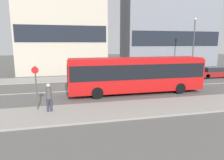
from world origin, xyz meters
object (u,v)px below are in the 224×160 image
at_px(parked_car_1, 212,72).
at_px(street_lamp, 194,41).
at_px(bus_stop_sign, 36,84).
at_px(city_bus, 136,73).
at_px(parked_car_0, 176,74).
at_px(pedestrian_near_stop, 49,96).

height_order(parked_car_1, street_lamp, street_lamp).
bearing_deg(bus_stop_sign, city_bus, 21.96).
bearing_deg(street_lamp, parked_car_0, -152.51).
bearing_deg(pedestrian_near_stop, street_lamp, 29.12).
height_order(pedestrian_near_stop, bus_stop_sign, bus_stop_sign).
bearing_deg(parked_car_0, bus_stop_sign, -150.02).
xyz_separation_m(parked_car_1, street_lamp, (-1.81, 1.77, 4.01)).
bearing_deg(city_bus, parked_car_0, 42.11).
bearing_deg(street_lamp, parked_car_1, -44.46).
xyz_separation_m(parked_car_0, street_lamp, (3.38, 1.76, 3.99)).
height_order(parked_car_0, bus_stop_sign, bus_stop_sign).
relative_size(parked_car_1, bus_stop_sign, 1.49).
xyz_separation_m(parked_car_1, bus_stop_sign, (-20.34, -8.72, 1.15)).
relative_size(parked_car_1, pedestrian_near_stop, 2.36).
bearing_deg(parked_car_1, pedestrian_near_stop, -154.53).
height_order(pedestrian_near_stop, street_lamp, street_lamp).
bearing_deg(parked_car_0, city_bus, -142.49).
distance_m(parked_car_1, bus_stop_sign, 22.16).
relative_size(pedestrian_near_stop, bus_stop_sign, 0.63).
distance_m(parked_car_0, pedestrian_near_stop, 17.12).
bearing_deg(street_lamp, bus_stop_sign, -150.47).
xyz_separation_m(pedestrian_near_stop, bus_stop_sign, (-0.79, 0.59, 0.63)).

